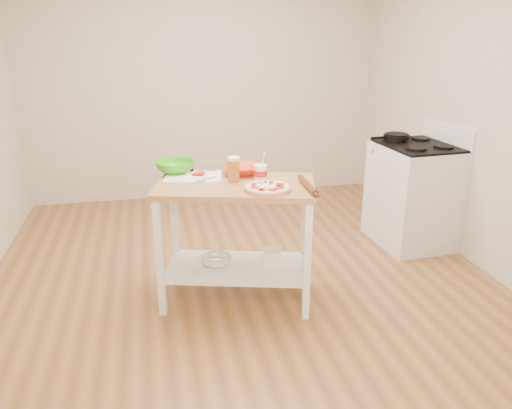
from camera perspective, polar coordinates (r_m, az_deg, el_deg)
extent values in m
cube|color=#936036|center=(4.07, -1.46, -8.79)|extent=(4.00, 4.50, 0.02)
cube|color=beige|center=(5.84, -5.91, 13.91)|extent=(4.00, 0.02, 2.70)
cube|color=beige|center=(1.53, 14.36, -3.22)|extent=(4.00, 0.02, 2.70)
cube|color=beige|center=(4.45, 25.16, 10.39)|extent=(0.02, 4.50, 2.70)
cube|color=#AF7B48|center=(3.48, -2.37, 2.10)|extent=(1.21, 0.86, 0.04)
cube|color=white|center=(3.71, -2.23, -7.20)|extent=(1.12, 0.79, 0.02)
cube|color=white|center=(3.49, -10.94, -6.14)|extent=(0.06, 0.06, 0.86)
cube|color=white|center=(3.94, -9.25, -2.94)|extent=(0.06, 0.06, 0.86)
cube|color=white|center=(3.40, 5.88, -6.60)|extent=(0.06, 0.06, 0.86)
cube|color=white|center=(3.86, 5.54, -3.26)|extent=(0.06, 0.06, 0.86)
cube|color=silver|center=(4.82, 17.49, 0.99)|extent=(0.67, 0.77, 0.92)
cube|color=black|center=(4.69, 18.07, 6.43)|extent=(0.63, 0.72, 0.02)
cube|color=silver|center=(4.84, 21.07, 7.57)|extent=(0.08, 0.73, 0.18)
cylinder|color=black|center=(4.80, 15.77, 7.48)|extent=(0.24, 0.24, 0.03)
cube|color=black|center=(4.71, 13.83, 7.43)|extent=(0.15, 0.03, 0.02)
cylinder|color=#E6A462|center=(3.33, 1.32, 1.80)|extent=(0.32, 0.32, 0.02)
cylinder|color=#E6A462|center=(3.32, 1.32, 2.00)|extent=(0.32, 0.32, 0.01)
cylinder|color=white|center=(3.32, 1.32, 2.02)|extent=(0.28, 0.28, 0.01)
cylinder|color=red|center=(3.35, 2.77, 2.29)|extent=(0.06, 0.06, 0.01)
cylinder|color=red|center=(3.40, 1.94, 2.55)|extent=(0.06, 0.06, 0.01)
cylinder|color=red|center=(3.40, 0.77, 2.57)|extent=(0.06, 0.06, 0.01)
cylinder|color=red|center=(3.36, -0.10, 2.33)|extent=(0.06, 0.06, 0.01)
cylinder|color=red|center=(3.29, -0.15, 1.97)|extent=(0.06, 0.06, 0.01)
cylinder|color=red|center=(3.24, 0.67, 1.69)|extent=(0.06, 0.06, 0.01)
cylinder|color=red|center=(3.24, 1.90, 1.68)|extent=(0.06, 0.06, 0.01)
cylinder|color=red|center=(3.29, 2.77, 1.93)|extent=(0.06, 0.06, 0.01)
sphere|color=white|center=(3.37, 2.24, 2.41)|extent=(0.04, 0.04, 0.04)
sphere|color=white|center=(3.39, 0.70, 2.48)|extent=(0.04, 0.04, 0.04)
sphere|color=white|center=(3.31, 0.22, 2.08)|extent=(0.04, 0.04, 0.04)
sphere|color=white|center=(3.26, 1.17, 1.79)|extent=(0.04, 0.04, 0.04)
plane|color=#266113|center=(3.33, 2.75, 2.22)|extent=(0.03, 0.03, 0.00)
plane|color=#266113|center=(3.36, 1.64, 2.40)|extent=(0.04, 0.04, 0.00)
plane|color=#266113|center=(3.37, 0.65, 2.46)|extent=(0.04, 0.04, 0.00)
plane|color=#266113|center=(3.31, -0.05, 2.15)|extent=(0.03, 0.03, 0.00)
plane|color=#266113|center=(3.24, 0.65, 1.72)|extent=(0.04, 0.04, 0.00)
plane|color=#266113|center=(3.25, 2.23, 1.80)|extent=(0.04, 0.04, 0.00)
plane|color=#266113|center=(3.33, 2.48, 2.21)|extent=(0.03, 0.03, 0.00)
cube|color=white|center=(3.64, -7.17, 3.19)|extent=(0.45, 0.36, 0.01)
cube|color=#F4EACC|center=(3.71, -8.95, 3.72)|extent=(0.03, 0.03, 0.02)
cube|color=#F4EACC|center=(3.71, -8.41, 3.74)|extent=(0.03, 0.03, 0.02)
cube|color=#F4EACC|center=(3.70, -7.87, 3.75)|extent=(0.03, 0.03, 0.02)
cube|color=#F4EACC|center=(3.74, -8.89, 3.87)|extent=(0.03, 0.03, 0.02)
cube|color=#F4EACC|center=(3.74, -8.36, 3.88)|extent=(0.03, 0.03, 0.02)
cube|color=#F4EACC|center=(3.74, -7.82, 3.89)|extent=(0.03, 0.03, 0.02)
cylinder|color=red|center=(3.65, -6.84, 3.43)|extent=(0.07, 0.07, 0.01)
cylinder|color=red|center=(3.65, -6.61, 3.53)|extent=(0.07, 0.07, 0.01)
cylinder|color=red|center=(3.64, -6.37, 3.62)|extent=(0.07, 0.07, 0.01)
cube|color=#45B7AB|center=(3.50, -6.28, 2.74)|extent=(0.07, 0.05, 0.01)
cylinder|color=#45B7AB|center=(3.55, -5.41, 3.04)|extent=(0.10, 0.04, 0.01)
cube|color=silver|center=(3.75, -5.93, 3.88)|extent=(0.18, 0.08, 0.00)
cube|color=black|center=(3.77, -7.91, 3.95)|extent=(0.10, 0.05, 0.01)
imported|color=red|center=(3.69, -1.71, 4.03)|extent=(0.31, 0.31, 0.07)
imported|color=#39AF13|center=(3.76, -9.19, 4.27)|extent=(0.29, 0.29, 0.09)
cylinder|color=#B05F25|center=(3.50, -2.57, 3.87)|extent=(0.08, 0.08, 0.15)
cylinder|color=white|center=(3.48, -2.60, 5.26)|extent=(0.09, 0.09, 0.02)
cylinder|color=white|center=(3.51, 0.51, 3.64)|extent=(0.10, 0.10, 0.12)
cylinder|color=red|center=(3.51, 0.51, 3.64)|extent=(0.10, 0.10, 0.04)
cylinder|color=silver|center=(3.49, 0.84, 5.08)|extent=(0.01, 0.06, 0.12)
cylinder|color=#5D2915|center=(3.37, 5.93, 2.17)|extent=(0.06, 0.36, 0.04)
imported|color=silver|center=(3.72, -4.55, -6.41)|extent=(0.25, 0.25, 0.07)
cube|color=white|center=(3.69, 1.95, -6.11)|extent=(0.16, 0.16, 0.13)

